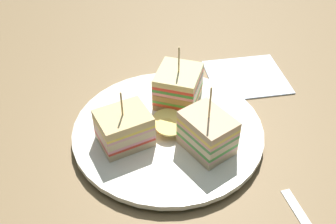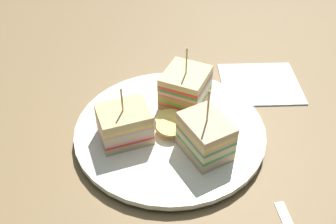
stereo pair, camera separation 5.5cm
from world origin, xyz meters
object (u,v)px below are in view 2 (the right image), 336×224
at_px(sandwich_wedge_1, 123,124).
at_px(plate, 168,131).
at_px(sandwich_wedge_0, 184,88).
at_px(napkin, 259,83).
at_px(sandwich_wedge_2, 203,136).
at_px(chip_pile, 171,123).

bearing_deg(sandwich_wedge_1, plate, -3.25).
distance_m(sandwich_wedge_0, napkin, 0.15).
height_order(sandwich_wedge_2, napkin, sandwich_wedge_2).
relative_size(plate, sandwich_wedge_1, 3.20).
bearing_deg(plate, sandwich_wedge_0, -21.07).
height_order(plate, sandwich_wedge_1, sandwich_wedge_1).
height_order(sandwich_wedge_0, chip_pile, sandwich_wedge_0).
bearing_deg(sandwich_wedge_2, sandwich_wedge_1, 46.62).
bearing_deg(plate, napkin, -50.60).
relative_size(plate, napkin, 2.11).
bearing_deg(sandwich_wedge_0, napkin, 140.11).
xyz_separation_m(plate, sandwich_wedge_2, (-0.04, -0.05, 0.03)).
distance_m(plate, sandwich_wedge_0, 0.07).
bearing_deg(napkin, plate, 129.40).
xyz_separation_m(plate, napkin, (0.12, -0.15, -0.01)).
bearing_deg(sandwich_wedge_2, chip_pile, 11.46).
bearing_deg(chip_pile, plate, 117.62).
distance_m(sandwich_wedge_1, napkin, 0.26).
distance_m(sandwich_wedge_1, chip_pile, 0.07).
bearing_deg(napkin, chip_pile, 129.73).
bearing_deg(sandwich_wedge_1, chip_pile, -2.44).
relative_size(sandwich_wedge_0, sandwich_wedge_1, 1.12).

